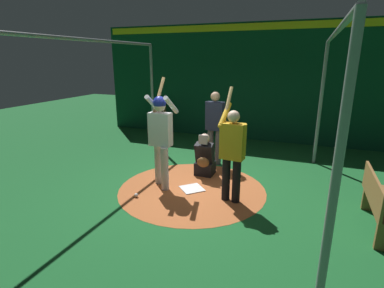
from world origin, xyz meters
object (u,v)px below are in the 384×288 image
catcher (205,159)px  umpire (215,124)px  baseball_0 (136,195)px  visitor (232,150)px  batter (161,133)px  bench (379,202)px  home_plate (192,188)px  bat_rack (164,118)px

catcher → umpire: (-0.80, -0.03, 0.63)m
umpire → baseball_0: bearing=-18.9°
catcher → baseball_0: catcher is taller
catcher → visitor: bearing=40.2°
batter → umpire: batter is taller
batter → bench: (0.20, 3.81, -0.70)m
home_plate → visitor: 1.30m
home_plate → baseball_0: 1.12m
home_plate → batter: batter is taller
catcher → baseball_0: 1.79m
home_plate → catcher: catcher is taller
catcher → bat_rack: (-3.30, -2.65, 0.12)m
bat_rack → umpire: bearing=46.4°
home_plate → visitor: visitor is taller
umpire → catcher: bearing=2.1°
bench → batter: bearing=-93.0°
visitor → bench: (0.08, 2.33, -0.55)m
home_plate → bat_rack: 4.93m
home_plate → bat_rack: (-4.12, -2.67, 0.48)m
visitor → bat_rack: 5.58m
umpire → baseball_0: 2.67m
batter → catcher: bearing=145.3°
batter → catcher: batter is taller
bench → visitor: bearing=-92.0°
umpire → bench: umpire is taller
batter → catcher: 1.33m
bat_rack → visitor: bearing=39.1°
catcher → umpire: 1.02m
home_plate → catcher: bearing=-178.9°
home_plate → bench: (0.28, 3.17, 0.42)m
catcher → baseball_0: (1.55, -0.84, -0.34)m
home_plate → umpire: 1.90m
home_plate → bat_rack: bat_rack is taller
batter → visitor: 1.49m
home_plate → visitor: size_ratio=0.20×
umpire → visitor: 2.02m
catcher → umpire: size_ratio=0.54×
home_plate → catcher: 0.90m
batter → visitor: (0.12, 1.48, -0.16)m
home_plate → bat_rack: size_ratio=0.40×
umpire → visitor: visitor is taller
bench → umpire: bearing=-120.5°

